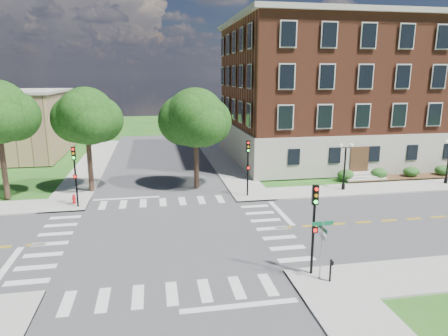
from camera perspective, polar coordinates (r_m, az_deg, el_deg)
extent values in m
plane|color=#1F5919|center=(26.74, -8.26, -9.58)|extent=(160.00, 160.00, 0.00)
cube|color=#3D3D3F|center=(26.74, -8.26, -9.57)|extent=(90.00, 12.00, 0.01)
cube|color=#3D3D3F|center=(26.74, -8.26, -9.57)|extent=(12.00, 90.00, 0.01)
cube|color=#9E9B93|center=(41.39, 25.01, -2.40)|extent=(34.00, 3.50, 0.12)
cube|color=#9E9B93|center=(49.47, -0.26, 1.23)|extent=(3.50, 34.00, 0.12)
cube|color=#9E9B93|center=(49.29, -18.31, 0.51)|extent=(3.50, 34.00, 0.12)
cube|color=silver|center=(30.99, 8.11, -6.35)|extent=(0.40, 5.50, 0.00)
cube|color=#AEA79A|center=(53.38, 17.42, 3.87)|extent=(30.00, 20.00, 4.20)
cube|color=brown|center=(52.76, 18.03, 12.46)|extent=(29.55, 19.70, 11.80)
cube|color=#AEA79A|center=(53.12, 18.52, 19.10)|extent=(30.60, 20.60, 0.50)
cube|color=#472D19|center=(42.87, 18.75, 1.07)|extent=(2.00, 0.10, 2.80)
cylinder|color=#312418|center=(37.75, -28.87, -0.44)|extent=(0.44, 0.44, 4.71)
cylinder|color=#312418|center=(37.30, -18.56, 0.02)|extent=(0.44, 0.44, 4.25)
sphere|color=#12350E|center=(36.58, -19.09, 7.05)|extent=(4.95, 4.95, 4.95)
cylinder|color=#312418|center=(36.64, -3.97, 0.08)|extent=(0.44, 0.44, 3.78)
sphere|color=#12350E|center=(35.89, -4.08, 7.18)|extent=(5.33, 5.33, 5.33)
cylinder|color=black|center=(21.34, 12.57, -9.94)|extent=(0.14, 0.14, 3.80)
cube|color=black|center=(20.53, 12.90, -3.76)|extent=(0.35, 0.27, 1.00)
cylinder|color=red|center=(20.32, 13.09, -2.97)|extent=(0.19, 0.08, 0.18)
cylinder|color=orange|center=(20.42, 13.04, -3.86)|extent=(0.19, 0.08, 0.18)
cylinder|color=#19E533|center=(20.51, 13.00, -4.74)|extent=(0.19, 0.08, 0.18)
cube|color=black|center=(20.96, 12.84, -8.61)|extent=(0.32, 0.17, 0.30)
cylinder|color=black|center=(34.11, 3.40, -0.88)|extent=(0.14, 0.14, 3.80)
cube|color=black|center=(33.61, 3.46, 3.09)|extent=(0.34, 0.24, 1.00)
cylinder|color=red|center=(33.43, 3.52, 3.61)|extent=(0.18, 0.06, 0.18)
cylinder|color=orange|center=(33.48, 3.51, 3.06)|extent=(0.18, 0.06, 0.18)
cylinder|color=#19E533|center=(33.54, 3.50, 2.50)|extent=(0.18, 0.06, 0.18)
cube|color=black|center=(33.80, 3.49, 0.03)|extent=(0.31, 0.14, 0.30)
cylinder|color=black|center=(33.23, -20.37, -2.07)|extent=(0.14, 0.14, 3.80)
cube|color=black|center=(32.72, -20.70, 1.99)|extent=(0.35, 0.27, 1.00)
cylinder|color=red|center=(32.53, -20.79, 2.51)|extent=(0.19, 0.08, 0.18)
cylinder|color=orange|center=(32.59, -20.74, 1.94)|extent=(0.19, 0.08, 0.18)
cylinder|color=#19E533|center=(32.65, -20.69, 1.38)|extent=(0.19, 0.08, 0.18)
cube|color=black|center=(32.92, -20.50, -1.15)|extent=(0.32, 0.17, 0.30)
cylinder|color=black|center=(37.92, 16.66, -2.56)|extent=(0.32, 0.32, 0.50)
cylinder|color=black|center=(37.52, 16.83, -0.13)|extent=(0.16, 0.16, 3.80)
cube|color=black|center=(37.14, 17.03, 2.80)|extent=(1.00, 0.06, 0.06)
sphere|color=white|center=(36.89, 16.35, 3.09)|extent=(0.36, 0.36, 0.36)
sphere|color=white|center=(37.34, 17.73, 3.11)|extent=(0.36, 0.36, 0.36)
cylinder|color=black|center=(43.85, 29.10, -1.60)|extent=(0.32, 0.32, 0.50)
cylinder|color=black|center=(43.51, 29.35, 0.50)|extent=(0.16, 0.16, 3.80)
sphere|color=white|center=(42.83, 29.15, 3.29)|extent=(0.36, 0.36, 0.36)
cylinder|color=gray|center=(21.04, 13.71, -11.39)|extent=(0.07, 0.07, 3.10)
cube|color=#0C633B|center=(20.49, 13.93, -7.69)|extent=(1.10, 0.03, 0.20)
cube|color=#0C633B|center=(20.58, 13.89, -8.34)|extent=(0.03, 1.10, 0.20)
cube|color=silver|center=(20.76, 13.95, -9.48)|extent=(0.03, 0.75, 0.25)
cylinder|color=black|center=(21.32, 14.96, -13.95)|extent=(0.10, 0.10, 1.20)
cube|color=black|center=(21.02, 15.18, -13.00)|extent=(0.14, 0.08, 0.22)
cylinder|color=red|center=(34.67, -20.60, -4.67)|extent=(0.32, 0.32, 0.10)
cylinder|color=red|center=(34.59, -20.63, -4.27)|extent=(0.22, 0.22, 0.60)
sphere|color=red|center=(34.50, -20.67, -3.75)|extent=(0.24, 0.24, 0.24)
cylinder|color=red|center=(34.57, -20.64, -4.14)|extent=(0.35, 0.12, 0.12)
cylinder|color=red|center=(34.57, -20.64, -4.14)|extent=(0.12, 0.35, 0.12)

